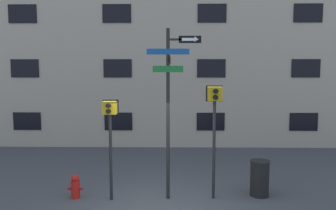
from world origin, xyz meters
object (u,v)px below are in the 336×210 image
at_px(street_sign_pole, 171,97).
at_px(fire_hydrant, 75,187).
at_px(pedestrian_signal_left, 110,122).
at_px(trash_bin, 260,178).
at_px(pedestrian_signal_right, 214,110).

relative_size(street_sign_pole, fire_hydrant, 6.93).
bearing_deg(fire_hydrant, pedestrian_signal_left, -5.52).
bearing_deg(street_sign_pole, pedestrian_signal_left, -176.28).
bearing_deg(trash_bin, pedestrian_signal_right, -170.58).
distance_m(street_sign_pole, pedestrian_signal_right, 1.17).
xyz_separation_m(pedestrian_signal_left, trash_bin, (3.89, 0.34, -1.53)).
bearing_deg(pedestrian_signal_right, pedestrian_signal_left, -177.09).
bearing_deg(pedestrian_signal_left, trash_bin, 5.02).
height_order(fire_hydrant, trash_bin, trash_bin).
xyz_separation_m(street_sign_pole, pedestrian_signal_right, (1.12, 0.03, -0.34)).
height_order(street_sign_pole, pedestrian_signal_right, street_sign_pole).
bearing_deg(fire_hydrant, pedestrian_signal_right, 0.66).
height_order(pedestrian_signal_left, trash_bin, pedestrian_signal_left).
xyz_separation_m(pedestrian_signal_left, pedestrian_signal_right, (2.64, 0.13, 0.29)).
bearing_deg(pedestrian_signal_left, street_sign_pole, 3.72).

